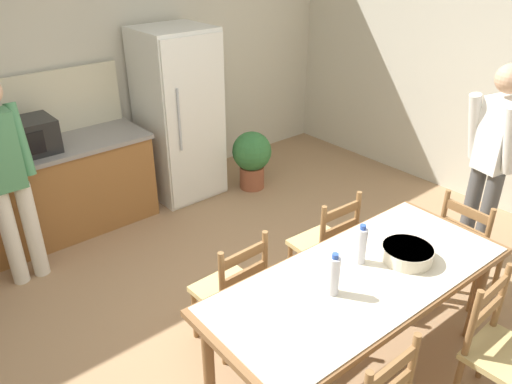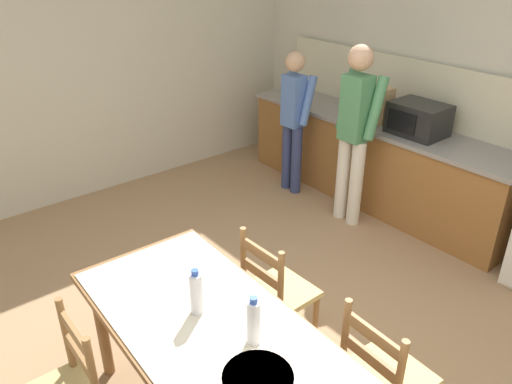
{
  "view_description": "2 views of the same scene",
  "coord_description": "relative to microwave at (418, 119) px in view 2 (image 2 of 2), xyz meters",
  "views": [
    {
      "loc": [
        -1.77,
        -2.19,
        2.63
      ],
      "look_at": [
        0.18,
        0.12,
        1.04
      ],
      "focal_mm": 35.0,
      "sensor_mm": 36.0,
      "label": 1
    },
    {
      "loc": [
        1.82,
        -1.8,
        2.55
      ],
      "look_at": [
        -0.33,
        -0.05,
        1.13
      ],
      "focal_mm": 35.0,
      "sensor_mm": 36.0,
      "label": 2
    }
  ],
  "objects": [
    {
      "name": "microwave",
      "position": [
        0.0,
        0.0,
        0.0
      ],
      "size": [
        0.5,
        0.39,
        0.3
      ],
      "color": "black",
      "rests_on": "kitchen_counter"
    },
    {
      "name": "kitchen_counter",
      "position": [
        -0.48,
        0.02,
        -0.59
      ],
      "size": [
        3.12,
        0.66,
        0.88
      ],
      "color": "brown",
      "rests_on": "ground"
    },
    {
      "name": "counter_splashback",
      "position": [
        -0.48,
        0.33,
        0.15
      ],
      "size": [
        3.08,
        0.03,
        0.6
      ],
      "primitive_type": "cube",
      "color": "beige",
      "rests_on": "kitchen_counter"
    },
    {
      "name": "chair_side_far_left",
      "position": [
        0.53,
        -2.23,
        -0.59
      ],
      "size": [
        0.43,
        0.41,
        0.91
      ],
      "rotation": [
        0.0,
        0.0,
        3.16
      ],
      "color": "olive",
      "rests_on": "ground"
    },
    {
      "name": "bottle_near_centre",
      "position": [
        0.71,
        -2.95,
        -0.12
      ],
      "size": [
        0.07,
        0.07,
        0.27
      ],
      "color": "silver",
      "rests_on": "dining_table"
    },
    {
      "name": "ground_plane",
      "position": [
        0.68,
        -2.21,
        -1.03
      ],
      "size": [
        8.32,
        8.32,
        0.0
      ],
      "primitive_type": "plane",
      "color": "#9E7A56"
    },
    {
      "name": "paper_bag",
      "position": [
        -0.46,
        -0.01,
        0.03
      ],
      "size": [
        0.24,
        0.16,
        0.36
      ],
      "primitive_type": "cube",
      "color": "tan",
      "rests_on": "kitchen_counter"
    },
    {
      "name": "bottle_off_centre",
      "position": [
        1.07,
        -2.85,
        -0.12
      ],
      "size": [
        0.07,
        0.07,
        0.27
      ],
      "color": "silver",
      "rests_on": "dining_table"
    },
    {
      "name": "chair_side_far_right",
      "position": [
        1.44,
        -2.26,
        -0.59
      ],
      "size": [
        0.44,
        0.42,
        0.91
      ],
      "rotation": [
        0.0,
        0.0,
        3.09
      ],
      "color": "olive",
      "rests_on": "ground"
    },
    {
      "name": "serving_bowl",
      "position": [
        1.31,
        -3.03,
        -0.2
      ],
      "size": [
        0.32,
        0.32,
        0.09
      ],
      "color": "beige",
      "rests_on": "dining_table"
    },
    {
      "name": "person_at_counter",
      "position": [
        -0.32,
        -0.52,
        -0.06
      ],
      "size": [
        0.44,
        0.3,
        1.73
      ],
      "rotation": [
        0.0,
        0.0,
        1.57
      ],
      "color": "silver",
      "rests_on": "ground"
    },
    {
      "name": "dining_table",
      "position": [
        0.96,
        -2.96,
        -0.33
      ],
      "size": [
        2.04,
        0.9,
        0.78
      ],
      "rotation": [
        0.0,
        0.0,
        -0.03
      ],
      "color": "brown",
      "rests_on": "ground"
    },
    {
      "name": "person_at_sink",
      "position": [
        -1.17,
        -0.5,
        -0.17
      ],
      "size": [
        0.39,
        0.27,
        1.54
      ],
      "rotation": [
        0.0,
        0.0,
        1.57
      ],
      "color": "navy",
      "rests_on": "ground"
    },
    {
      "name": "wall_left",
      "position": [
        -2.58,
        -2.21,
        0.42
      ],
      "size": [
        0.12,
        5.2,
        2.9
      ],
      "primitive_type": "cube",
      "color": "beige",
      "rests_on": "ground"
    }
  ]
}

